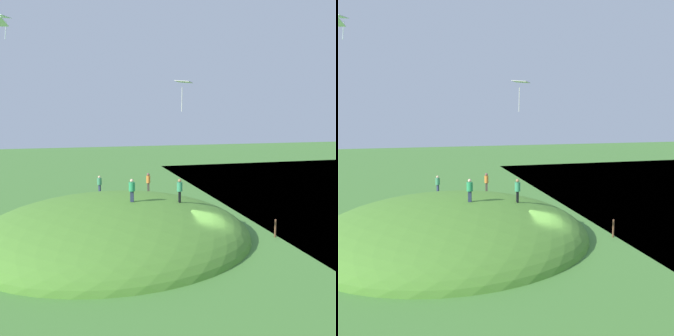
{
  "view_description": "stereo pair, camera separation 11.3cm",
  "coord_description": "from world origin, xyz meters",
  "views": [
    {
      "loc": [
        9.22,
        23.54,
        9.49
      ],
      "look_at": [
        1.7,
        -5.65,
        4.95
      ],
      "focal_mm": 39.58,
      "sensor_mm": 36.0,
      "label": 1
    },
    {
      "loc": [
        9.11,
        23.57,
        9.49
      ],
      "look_at": [
        1.7,
        -5.65,
        4.95
      ],
      "focal_mm": 39.58,
      "sensor_mm": 36.0,
      "label": 2
    }
  ],
  "objects": [
    {
      "name": "ground_plane",
      "position": [
        0.0,
        0.0,
        0.0
      ],
      "size": [
        160.0,
        160.0,
        0.0
      ],
      "primitive_type": "plane",
      "color": "#467C33"
    },
    {
      "name": "person_on_hilltop",
      "position": [
        5.21,
        -2.53,
        4.09
      ],
      "size": [
        0.58,
        0.58,
        1.69
      ],
      "rotation": [
        0.0,
        0.0,
        2.8
      ],
      "color": "#242E45",
      "rests_on": "grass_hill"
    },
    {
      "name": "mooring_post",
      "position": [
        -5.56,
        -0.86,
        0.7
      ],
      "size": [
        0.14,
        0.14,
        1.4
      ],
      "primitive_type": "cylinder",
      "color": "brown",
      "rests_on": "ground_plane"
    },
    {
      "name": "person_with_child",
      "position": [
        1.53,
        -2.79,
        3.85
      ],
      "size": [
        0.46,
        0.46,
        1.81
      ],
      "rotation": [
        0.0,
        0.0,
        1.67
      ],
      "color": "black",
      "rests_on": "grass_hill"
    },
    {
      "name": "person_near_shore",
      "position": [
        2.55,
        -9.74,
        3.26
      ],
      "size": [
        0.38,
        0.38,
        1.77
      ],
      "rotation": [
        0.0,
        0.0,
        6.23
      ],
      "color": "brown",
      "rests_on": "grass_hill"
    },
    {
      "name": "person_walking_path",
      "position": [
        6.95,
        -11.06,
        3.01
      ],
      "size": [
        0.58,
        0.58,
        1.63
      ],
      "rotation": [
        0.0,
        0.0,
        2.18
      ],
      "color": "#262D4C",
      "rests_on": "grass_hill"
    },
    {
      "name": "kite_7",
      "position": [
        12.64,
        1.12,
        14.54
      ],
      "size": [
        0.88,
        0.97,
        1.2
      ],
      "color": "white"
    },
    {
      "name": "kite_10",
      "position": [
        3.4,
        4.29,
        11.04
      ],
      "size": [
        1.24,
        1.36,
        1.61
      ],
      "color": "silver"
    },
    {
      "name": "grass_hill",
      "position": [
        6.43,
        -3.86,
        0.0
      ],
      "size": [
        21.02,
        18.9,
        6.18
      ],
      "primitive_type": "ellipsoid",
      "color": "#4C822D",
      "rests_on": "ground_plane"
    }
  ]
}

